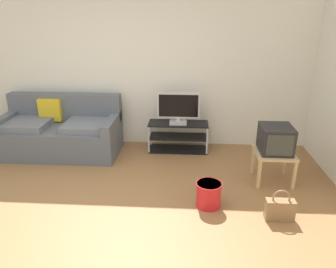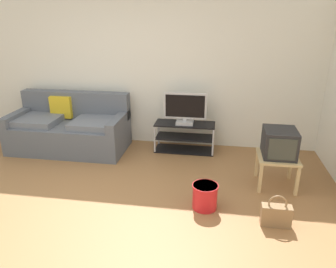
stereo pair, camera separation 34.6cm
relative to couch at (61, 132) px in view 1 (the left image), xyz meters
name	(u,v)px [view 1 (the left image)]	position (x,y,z in m)	size (l,w,h in m)	color
ground_plane	(87,226)	(0.98, -1.90, -0.34)	(9.00, 9.80, 0.02)	olive
wall_back	(125,63)	(0.98, 0.55, 1.02)	(9.00, 0.10, 2.70)	silver
couch	(61,132)	(0.00, 0.00, 0.00)	(1.84, 0.90, 0.89)	#565B66
tv_stand	(178,137)	(1.87, 0.19, -0.10)	(0.95, 0.38, 0.47)	black
flat_tv	(178,109)	(1.87, 0.17, 0.38)	(0.67, 0.22, 0.50)	#B2B2B7
side_table	(274,157)	(3.16, -0.76, 0.02)	(0.50, 0.50, 0.42)	tan
crt_tv	(276,139)	(3.16, -0.74, 0.26)	(0.40, 0.44, 0.35)	#232326
handbag	(280,209)	(3.04, -1.64, -0.21)	(0.31, 0.12, 0.36)	olive
cleaning_bucket	(209,194)	(2.28, -1.43, -0.18)	(0.30, 0.30, 0.30)	red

